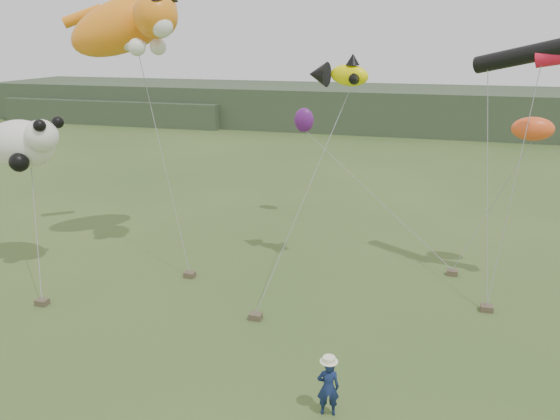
{
  "coord_description": "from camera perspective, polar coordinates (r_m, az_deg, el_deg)",
  "views": [
    {
      "loc": [
        3.38,
        -11.96,
        8.74
      ],
      "look_at": [
        -0.89,
        3.0,
        3.84
      ],
      "focal_mm": 35.0,
      "sensor_mm": 36.0,
      "label": 1
    }
  ],
  "objects": [
    {
      "name": "panda_kite",
      "position": [
        22.59,
        -25.16,
        6.33
      ],
      "size": [
        3.19,
        2.06,
        1.98
      ],
      "color": "white",
      "rests_on": "ground"
    },
    {
      "name": "cat_kite",
      "position": [
        22.85,
        -15.26,
        18.27
      ],
      "size": [
        5.84,
        4.45,
        3.44
      ],
      "color": "orange",
      "rests_on": "ground"
    },
    {
      "name": "tube_kites",
      "position": [
        20.43,
        26.96,
        14.42
      ],
      "size": [
        4.92,
        2.64,
        1.32
      ],
      "color": "black",
      "rests_on": "ground"
    },
    {
      "name": "sandbag_anchors",
      "position": [
        19.56,
        0.69,
        -8.72
      ],
      "size": [
        15.05,
        6.78,
        0.21
      ],
      "color": "brown",
      "rests_on": "ground"
    },
    {
      "name": "fish_kite",
      "position": [
        20.18,
        6.06,
        13.94
      ],
      "size": [
        2.39,
        1.58,
        1.2
      ],
      "color": "#F9F201",
      "rests_on": "ground"
    },
    {
      "name": "festival_attendant",
      "position": [
        13.81,
        5.05,
        -17.97
      ],
      "size": [
        0.61,
        0.47,
        1.49
      ],
      "primitive_type": "imported",
      "rotation": [
        0.0,
        0.0,
        3.36
      ],
      "color": "#14234E",
      "rests_on": "ground"
    },
    {
      "name": "misc_kites",
      "position": [
        23.3,
        14.63,
        8.63
      ],
      "size": [
        10.73,
        5.47,
        1.72
      ],
      "color": "#FF5721",
      "rests_on": "ground"
    },
    {
      "name": "headland",
      "position": [
        57.42,
        9.48,
        10.43
      ],
      "size": [
        90.0,
        13.0,
        4.0
      ],
      "color": "#2D3D28",
      "rests_on": "ground"
    },
    {
      "name": "ground",
      "position": [
        15.19,
        0.11,
        -17.63
      ],
      "size": [
        120.0,
        120.0,
        0.0
      ],
      "primitive_type": "plane",
      "color": "#385123",
      "rests_on": "ground"
    }
  ]
}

